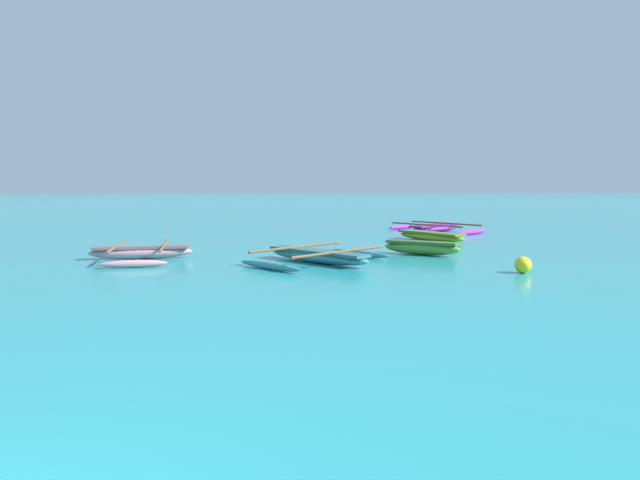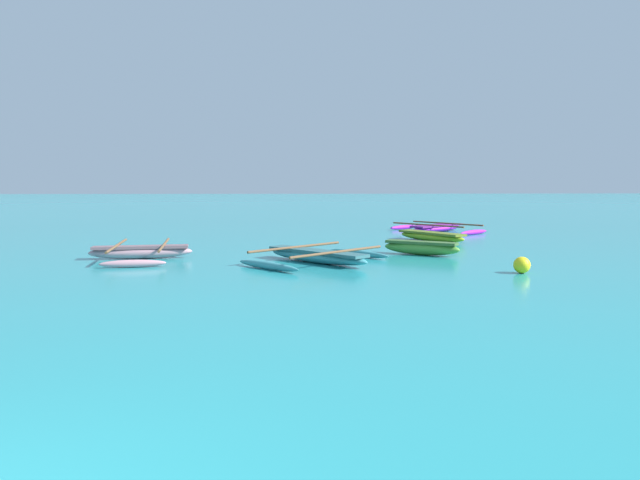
{
  "view_description": "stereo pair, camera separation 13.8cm",
  "coord_description": "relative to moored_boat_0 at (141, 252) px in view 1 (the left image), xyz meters",
  "views": [
    {
      "loc": [
        2.46,
        -2.5,
        2.13
      ],
      "look_at": [
        3.69,
        16.51,
        0.25
      ],
      "focal_mm": 32.0,
      "sensor_mm": 36.0,
      "label": 1
    },
    {
      "loc": [
        2.6,
        -2.51,
        2.13
      ],
      "look_at": [
        3.69,
        16.51,
        0.25
      ],
      "focal_mm": 32.0,
      "sensor_mm": 36.0,
      "label": 2
    }
  ],
  "objects": [
    {
      "name": "moored_boat_0",
      "position": [
        0.0,
        0.0,
        0.0
      ],
      "size": [
        2.9,
        3.86,
        0.43
      ],
      "rotation": [
        0.0,
        0.0,
        0.13
      ],
      "color": "#BB8793",
      "rests_on": "ground_plane"
    },
    {
      "name": "moored_boat_1",
      "position": [
        8.2,
        0.41,
        0.03
      ],
      "size": [
        2.24,
        1.65,
        0.41
      ],
      "rotation": [
        0.0,
        0.0,
        -0.56
      ],
      "color": "#519235",
      "rests_on": "ground_plane"
    },
    {
      "name": "moored_boat_2",
      "position": [
        10.85,
        8.59,
        -0.02
      ],
      "size": [
        4.0,
        4.32,
        0.38
      ],
      "rotation": [
        0.0,
        0.0,
        0.68
      ],
      "color": "#AE1DC1",
      "rests_on": "ground_plane"
    },
    {
      "name": "moored_boat_3",
      "position": [
        4.97,
        -1.09,
        -0.02
      ],
      "size": [
        4.21,
        4.12,
        0.4
      ],
      "rotation": [
        0.0,
        0.0,
        -0.83
      ],
      "color": "teal",
      "rests_on": "ground_plane"
    },
    {
      "name": "moored_boat_4",
      "position": [
        9.54,
        4.43,
        -0.0
      ],
      "size": [
        2.22,
        2.91,
        0.35
      ],
      "rotation": [
        0.0,
        0.0,
        -0.99
      ],
      "color": "#8EAD20",
      "rests_on": "ground_plane"
    },
    {
      "name": "mooring_buoy_1",
      "position": [
        9.78,
        -3.23,
        0.0
      ],
      "size": [
        0.4,
        0.4,
        0.4
      ],
      "color": "yellow",
      "rests_on": "ground_plane"
    }
  ]
}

